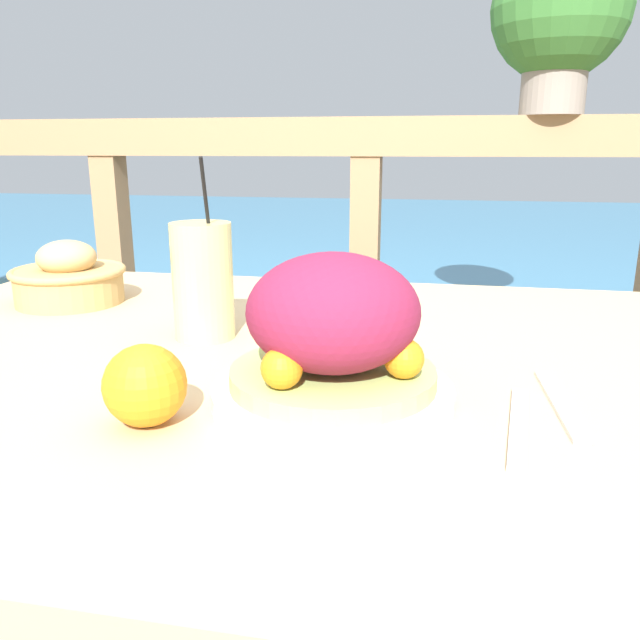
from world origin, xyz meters
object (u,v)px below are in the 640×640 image
(salad_plate, at_px, (333,340))
(bread_basket, at_px, (69,278))
(potted_plant, at_px, (560,15))
(drink_glass, at_px, (203,281))

(salad_plate, xyz_separation_m, bread_basket, (-0.51, 0.34, -0.03))
(bread_basket, height_order, potted_plant, potted_plant)
(salad_plate, height_order, drink_glass, drink_glass)
(drink_glass, distance_m, potted_plant, 1.04)
(salad_plate, bearing_deg, drink_glass, 137.71)
(bread_basket, distance_m, potted_plant, 1.15)
(drink_glass, xyz_separation_m, bread_basket, (-0.30, 0.15, -0.04))
(bread_basket, relative_size, potted_plant, 0.51)
(drink_glass, height_order, bread_basket, drink_glass)
(bread_basket, xyz_separation_m, potted_plant, (0.85, 0.61, 0.49))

